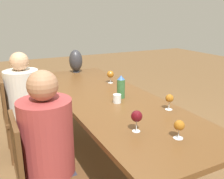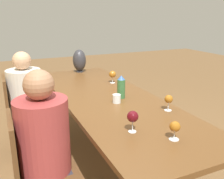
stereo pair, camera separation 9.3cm
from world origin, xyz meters
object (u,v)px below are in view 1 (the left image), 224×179
at_px(vase, 76,61).
at_px(person_near, 50,149).
at_px(wine_glass_2, 179,126).
at_px(water_tumbler, 117,99).
at_px(water_bottle, 121,87).
at_px(wine_glass_1, 137,117).
at_px(wine_glass_3, 110,74).
at_px(chair_near, 40,170).
at_px(chair_far, 18,113).
at_px(person_far, 25,102).
at_px(wine_glass_0, 169,99).

distance_m(vase, person_near, 1.91).
height_order(wine_glass_2, person_near, person_near).
height_order(water_tumbler, vase, vase).
height_order(water_tumbler, wine_glass_2, wine_glass_2).
relative_size(water_tumbler, wine_glass_2, 0.62).
xyz_separation_m(water_bottle, wine_glass_1, (-0.69, 0.26, 0.00)).
relative_size(vase, wine_glass_3, 2.14).
bearing_deg(wine_glass_3, water_tumbler, 158.55).
xyz_separation_m(chair_near, chair_far, (1.17, 0.00, 0.00)).
distance_m(wine_glass_1, chair_near, 0.78).
bearing_deg(person_near, person_far, -0.04).
bearing_deg(water_tumbler, wine_glass_2, -176.98).
bearing_deg(wine_glass_0, wine_glass_3, 3.76).
bearing_deg(vase, chair_near, 153.15).
bearing_deg(water_tumbler, wine_glass_3, -21.45).
distance_m(water_tumbler, wine_glass_2, 0.80).
distance_m(water_tumbler, vase, 1.38).
bearing_deg(vase, wine_glass_3, -166.02).
xyz_separation_m(vase, chair_far, (-0.55, 0.87, -0.42)).
bearing_deg(water_tumbler, person_far, 41.13).
bearing_deg(person_far, wine_glass_1, -158.19).
bearing_deg(wine_glass_0, chair_near, 89.90).
bearing_deg(wine_glass_0, wine_glass_1, 115.67).
relative_size(wine_glass_3, person_near, 0.12).
xyz_separation_m(vase, wine_glass_1, (-1.95, 0.23, -0.05)).
distance_m(wine_glass_1, chair_far, 1.58).
height_order(vase, wine_glass_3, vase).
height_order(wine_glass_2, chair_far, chair_far).
height_order(water_bottle, wine_glass_3, water_bottle).
bearing_deg(water_tumbler, person_near, 116.29).
xyz_separation_m(water_tumbler, person_near, (-0.35, 0.71, -0.15)).
bearing_deg(wine_glass_1, wine_glass_0, -64.33).
xyz_separation_m(vase, person_far, (-0.55, 0.79, -0.30)).
height_order(water_tumbler, person_near, person_near).
relative_size(vase, person_far, 0.27).
distance_m(wine_glass_0, wine_glass_3, 1.00).
xyz_separation_m(wine_glass_3, person_near, (-1.00, 0.97, -0.22)).
relative_size(wine_glass_1, wine_glass_2, 1.20).
xyz_separation_m(water_bottle, wine_glass_0, (-0.46, -0.22, -0.01)).
height_order(wine_glass_0, wine_glass_2, wine_glass_0).
relative_size(vase, wine_glass_2, 2.45).
height_order(vase, wine_glass_1, vase).
distance_m(wine_glass_3, chair_near, 1.49).
height_order(wine_glass_1, wine_glass_2, wine_glass_1).
bearing_deg(chair_far, wine_glass_1, -155.26).
xyz_separation_m(wine_glass_1, person_near, (0.23, 0.56, -0.23)).
bearing_deg(vase, chair_far, 122.36).
xyz_separation_m(water_bottle, chair_far, (0.71, 0.90, -0.37)).
distance_m(wine_glass_0, wine_glass_2, 0.52).
bearing_deg(person_far, vase, -54.93).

